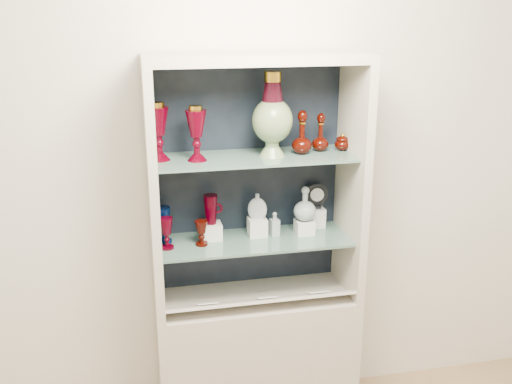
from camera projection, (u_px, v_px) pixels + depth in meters
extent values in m
cube|color=silver|center=(247.00, 160.00, 2.88)|extent=(3.50, 0.02, 2.80)
cube|color=beige|center=(256.00, 360.00, 2.99)|extent=(1.00, 0.40, 0.75)
cube|color=black|center=(248.00, 176.00, 2.87)|extent=(0.98, 0.02, 1.15)
cube|color=beige|center=(153.00, 193.00, 2.60)|extent=(0.04, 0.40, 1.15)
cube|color=beige|center=(352.00, 181.00, 2.79)|extent=(0.04, 0.40, 1.15)
cube|color=beige|center=(256.00, 58.00, 2.51)|extent=(1.00, 0.40, 0.04)
cube|color=slate|center=(255.00, 240.00, 2.80)|extent=(0.92, 0.34, 0.01)
cube|color=slate|center=(255.00, 157.00, 2.67)|extent=(0.92, 0.34, 0.01)
cube|color=beige|center=(261.00, 301.00, 2.76)|extent=(0.92, 0.17, 0.09)
cube|color=white|center=(207.00, 304.00, 2.70)|extent=(0.10, 0.06, 0.03)
cube|color=white|center=(267.00, 297.00, 2.76)|extent=(0.10, 0.06, 0.03)
cube|color=white|center=(318.00, 292.00, 2.81)|extent=(0.10, 0.06, 0.03)
cube|color=silver|center=(211.00, 231.00, 2.80)|extent=(0.10, 0.10, 0.08)
cube|color=silver|center=(257.00, 227.00, 2.83)|extent=(0.09, 0.09, 0.09)
cube|color=silver|center=(304.00, 227.00, 2.86)|extent=(0.09, 0.09, 0.07)
cube|color=silver|center=(316.00, 217.00, 2.95)|extent=(0.08, 0.08, 0.10)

